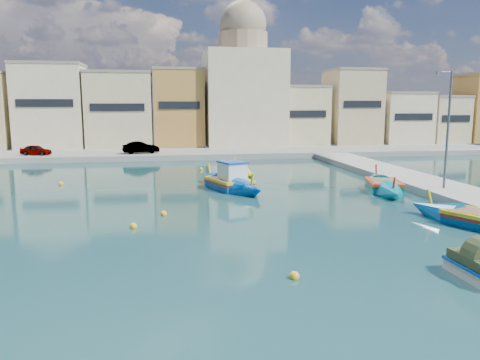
{
  "coord_description": "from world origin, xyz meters",
  "views": [
    {
      "loc": [
        -0.53,
        -21.46,
        5.94
      ],
      "look_at": [
        4.0,
        6.0,
        1.4
      ],
      "focal_mm": 35.0,
      "sensor_mm": 36.0,
      "label": 1
    }
  ],
  "objects_px": {
    "luzzu_blue_cabin": "(229,184)",
    "luzzu_green": "(237,176)",
    "luzzu_cyan_mid": "(384,187)",
    "church_block": "(243,85)",
    "quay_street_lamp": "(447,129)"
  },
  "relations": [
    {
      "from": "luzzu_blue_cabin",
      "to": "luzzu_cyan_mid",
      "type": "height_order",
      "value": "luzzu_blue_cabin"
    },
    {
      "from": "quay_street_lamp",
      "to": "luzzu_green",
      "type": "distance_m",
      "value": 15.54
    },
    {
      "from": "quay_street_lamp",
      "to": "luzzu_green",
      "type": "relative_size",
      "value": 0.98
    },
    {
      "from": "luzzu_cyan_mid",
      "to": "luzzu_green",
      "type": "height_order",
      "value": "luzzu_green"
    },
    {
      "from": "quay_street_lamp",
      "to": "luzzu_cyan_mid",
      "type": "distance_m",
      "value": 5.55
    },
    {
      "from": "quay_street_lamp",
      "to": "church_block",
      "type": "bearing_deg",
      "value": 102.35
    },
    {
      "from": "luzzu_blue_cabin",
      "to": "quay_street_lamp",
      "type": "bearing_deg",
      "value": -19.39
    },
    {
      "from": "quay_street_lamp",
      "to": "luzzu_blue_cabin",
      "type": "distance_m",
      "value": 14.79
    },
    {
      "from": "church_block",
      "to": "luzzu_green",
      "type": "bearing_deg",
      "value": -100.79
    },
    {
      "from": "quay_street_lamp",
      "to": "luzzu_blue_cabin",
      "type": "xyz_separation_m",
      "value": [
        -13.44,
        4.73,
        -3.96
      ]
    },
    {
      "from": "luzzu_blue_cabin",
      "to": "luzzu_green",
      "type": "distance_m",
      "value": 4.05
    },
    {
      "from": "quay_street_lamp",
      "to": "luzzu_green",
      "type": "height_order",
      "value": "quay_street_lamp"
    },
    {
      "from": "church_block",
      "to": "quay_street_lamp",
      "type": "height_order",
      "value": "church_block"
    },
    {
      "from": "church_block",
      "to": "luzzu_green",
      "type": "height_order",
      "value": "church_block"
    },
    {
      "from": "luzzu_cyan_mid",
      "to": "luzzu_green",
      "type": "bearing_deg",
      "value": 146.12
    }
  ]
}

